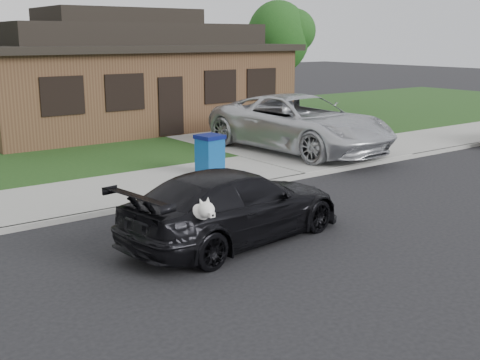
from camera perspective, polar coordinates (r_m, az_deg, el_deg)
ground at (r=11.28m, az=4.28°, el=-5.66°), size 120.00×120.00×0.00m
sidewalk at (r=15.23m, az=-8.11°, el=-0.46°), size 60.00×3.00×0.12m
curb at (r=13.97m, az=-5.15°, el=-1.65°), size 60.00×0.12×0.12m
lawn at (r=22.46m, az=-18.00°, el=3.50°), size 60.00×13.00×0.13m
driveway at (r=22.52m, az=-0.82°, el=4.20°), size 4.50×13.00×0.14m
sedan at (r=11.02m, az=-0.54°, el=-2.43°), size 4.81×2.50×1.33m
minivan at (r=19.20m, az=5.71°, el=5.40°), size 3.35×6.52×1.76m
recycling_bin at (r=15.97m, az=-2.87°, el=2.47°), size 0.69×0.71×1.05m
house at (r=25.57m, az=-11.23°, el=9.71°), size 12.60×8.60×4.65m
tree_1 at (r=29.49m, az=3.95°, el=13.46°), size 3.15×3.00×5.25m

